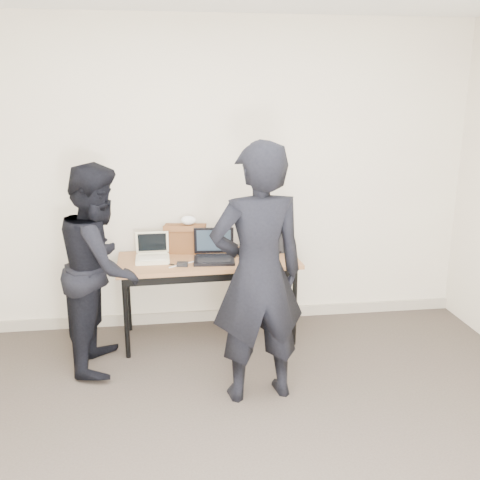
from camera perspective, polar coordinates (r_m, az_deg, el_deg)
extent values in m
cube|color=beige|center=(4.76, -2.28, 6.73)|extent=(4.50, 0.05, 2.70)
cube|color=#8F5D36|center=(4.52, -3.43, -2.19)|extent=(1.52, 0.71, 0.03)
cylinder|color=black|center=(4.38, -12.05, -8.14)|extent=(0.04, 0.04, 0.68)
cylinder|color=black|center=(4.52, 5.82, -7.08)|extent=(0.04, 0.04, 0.68)
cylinder|color=black|center=(4.87, -11.85, -5.68)|extent=(0.04, 0.04, 0.68)
cylinder|color=black|center=(5.00, 4.20, -4.81)|extent=(0.04, 0.04, 0.68)
cube|color=black|center=(4.27, -2.97, -4.06)|extent=(1.40, 0.07, 0.06)
cube|color=beige|center=(4.49, -9.30, -2.04)|extent=(0.28, 0.23, 0.03)
cube|color=beige|center=(4.46, -9.31, -1.91)|extent=(0.23, 0.13, 0.01)
cube|color=beige|center=(4.58, -9.35, -0.23)|extent=(0.28, 0.05, 0.19)
cube|color=black|center=(4.58, -9.35, -0.24)|extent=(0.24, 0.03, 0.16)
cube|color=beige|center=(4.59, -9.30, -1.42)|extent=(0.25, 0.02, 0.01)
cube|color=black|center=(4.42, -2.77, -2.19)|extent=(0.35, 0.28, 0.02)
cube|color=black|center=(4.39, -2.77, -2.13)|extent=(0.28, 0.16, 0.01)
cube|color=black|center=(4.53, -2.82, -0.04)|extent=(0.34, 0.10, 0.24)
cube|color=#26333F|center=(4.53, -2.82, -0.04)|extent=(0.29, 0.08, 0.19)
cube|color=black|center=(4.54, -2.79, -1.58)|extent=(0.30, 0.04, 0.02)
cube|color=black|center=(4.71, 2.89, -1.10)|extent=(0.39, 0.35, 0.02)
cube|color=black|center=(4.68, 3.09, -1.02)|extent=(0.29, 0.23, 0.01)
cube|color=black|center=(4.80, 1.86, 0.69)|extent=(0.33, 0.21, 0.22)
cube|color=black|center=(4.79, 1.91, 0.69)|extent=(0.28, 0.17, 0.18)
cube|color=black|center=(4.80, 2.08, -0.64)|extent=(0.27, 0.14, 0.02)
cube|color=brown|center=(4.68, -5.85, 0.14)|extent=(0.38, 0.21, 0.24)
cube|color=brown|center=(4.60, -5.97, 1.15)|extent=(0.37, 0.12, 0.07)
cube|color=brown|center=(4.67, -3.89, -0.10)|extent=(0.03, 0.10, 0.02)
ellipsoid|color=white|center=(4.64, -5.54, 2.11)|extent=(0.14, 0.11, 0.08)
cube|color=black|center=(4.75, 4.00, -0.13)|extent=(0.30, 0.27, 0.16)
cube|color=black|center=(4.33, -6.16, -2.58)|extent=(0.10, 0.07, 0.03)
cube|color=black|center=(4.64, 2.94, -1.43)|extent=(0.13, 0.24, 0.01)
cube|color=silver|center=(4.37, -6.06, -2.56)|extent=(0.24, 0.16, 0.01)
cube|color=black|center=(4.55, 0.35, -1.75)|extent=(0.32, 0.12, 0.01)
cube|color=black|center=(4.45, -8.80, -2.33)|extent=(0.28, 0.20, 0.01)
cube|color=black|center=(4.74, -1.82, -1.05)|extent=(0.25, 0.05, 0.01)
imported|color=black|center=(3.57, 1.92, -3.74)|extent=(0.71, 0.52, 1.79)
imported|color=black|center=(4.19, -14.64, -2.80)|extent=(0.65, 0.81, 1.58)
cube|color=#A29886|center=(5.08, -2.08, -7.99)|extent=(4.50, 0.03, 0.10)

